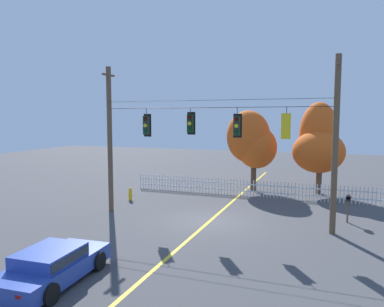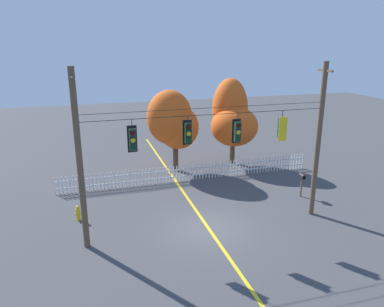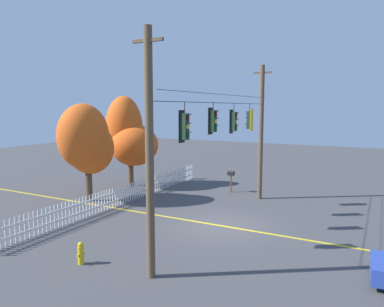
# 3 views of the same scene
# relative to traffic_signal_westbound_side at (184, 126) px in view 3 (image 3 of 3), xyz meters

# --- Properties ---
(ground) EXTENTS (80.00, 80.00, 0.00)m
(ground) POSITION_rel_traffic_signal_westbound_side_xyz_m (3.57, -0.01, -4.88)
(ground) COLOR #424244
(lane_centerline_stripe) EXTENTS (0.16, 36.00, 0.01)m
(lane_centerline_stripe) POSITION_rel_traffic_signal_westbound_side_xyz_m (3.57, -0.01, -4.88)
(lane_centerline_stripe) COLOR gold
(lane_centerline_stripe) RESTS_ON ground
(signal_support_span) EXTENTS (11.99, 1.10, 8.06)m
(signal_support_span) POSITION_rel_traffic_signal_westbound_side_xyz_m (3.57, -0.01, -0.77)
(signal_support_span) COLOR brown
(signal_support_span) RESTS_ON ground
(traffic_signal_westbound_side) EXTENTS (0.43, 0.38, 1.51)m
(traffic_signal_westbound_side) POSITION_rel_traffic_signal_westbound_side_xyz_m (0.00, 0.00, 0.00)
(traffic_signal_westbound_side) COLOR black
(traffic_signal_eastbound_side) EXTENTS (0.43, 0.38, 1.37)m
(traffic_signal_eastbound_side) POSITION_rel_traffic_signal_westbound_side_xyz_m (2.51, -0.00, 0.12)
(traffic_signal_eastbound_side) COLOR black
(traffic_signal_northbound_secondary) EXTENTS (0.43, 0.38, 1.48)m
(traffic_signal_northbound_secondary) POSITION_rel_traffic_signal_westbound_side_xyz_m (4.93, -0.00, 0.02)
(traffic_signal_northbound_secondary) COLOR black
(traffic_signal_southbound_primary) EXTENTS (0.43, 0.38, 1.49)m
(traffic_signal_southbound_primary) POSITION_rel_traffic_signal_westbound_side_xyz_m (7.27, -0.02, 0.02)
(traffic_signal_southbound_primary) COLOR black
(white_picket_fence) EXTENTS (17.15, 0.06, 1.10)m
(white_picket_fence) POSITION_rel_traffic_signal_westbound_side_xyz_m (4.54, 6.66, -4.32)
(white_picket_fence) COLOR white
(white_picket_fence) RESTS_ON ground
(autumn_maple_near_fence) EXTENTS (3.64, 2.74, 5.81)m
(autumn_maple_near_fence) POSITION_rel_traffic_signal_westbound_side_xyz_m (3.95, 8.77, -1.28)
(autumn_maple_near_fence) COLOR #473828
(autumn_maple_near_fence) RESTS_ON ground
(autumn_maple_mid) EXTENTS (3.49, 3.76, 6.38)m
(autumn_maple_mid) POSITION_rel_traffic_signal_westbound_side_xyz_m (8.52, 9.19, -1.37)
(autumn_maple_mid) COLOR brown
(autumn_maple_mid) RESTS_ON ground
(fire_hydrant) EXTENTS (0.38, 0.22, 0.82)m
(fire_hydrant) POSITION_rel_traffic_signal_westbound_side_xyz_m (-2.66, 2.78, -4.48)
(fire_hydrant) COLOR gold
(fire_hydrant) RESTS_ON ground
(roadside_mailbox) EXTENTS (0.25, 0.44, 1.44)m
(roadside_mailbox) POSITION_rel_traffic_signal_westbound_side_xyz_m (10.16, 2.19, -3.70)
(roadside_mailbox) COLOR brown
(roadside_mailbox) RESTS_ON ground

